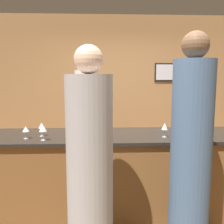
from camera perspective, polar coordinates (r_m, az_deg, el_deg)
name	(u,v)px	position (r m, az deg, el deg)	size (l,w,h in m)	color
ground_plane	(131,213)	(3.30, 4.38, -22.06)	(14.00, 14.00, 0.00)	brown
back_wall	(120,91)	(4.80, 1.79, 4.91)	(8.00, 0.08, 2.80)	#A37547
bar_counter	(131,174)	(3.09, 4.48, -14.04)	(3.39, 0.80, 0.99)	brown
bartender	(87,128)	(3.73, -5.79, -3.57)	(0.33, 0.33, 1.94)	silver
guest_0	(90,173)	(2.09, -5.09, -13.69)	(0.37, 0.37, 1.90)	#B2B2B7
guest_1	(190,159)	(2.29, 17.50, -10.21)	(0.35, 0.35, 2.02)	#4C6B93
wine_glass_0	(42,126)	(2.91, -15.78, -3.07)	(0.07, 0.07, 0.16)	silver
wine_glass_1	(70,129)	(2.71, -9.65, -3.82)	(0.07, 0.07, 0.15)	silver
wine_glass_2	(179,129)	(2.75, 14.97, -3.79)	(0.08, 0.08, 0.15)	silver
wine_glass_3	(165,127)	(2.83, 11.95, -3.32)	(0.07, 0.07, 0.16)	silver
wine_glass_4	(26,129)	(2.84, -19.11, -3.79)	(0.08, 0.08, 0.14)	silver
wine_glass_5	(43,128)	(2.71, -15.52, -3.61)	(0.08, 0.08, 0.17)	silver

